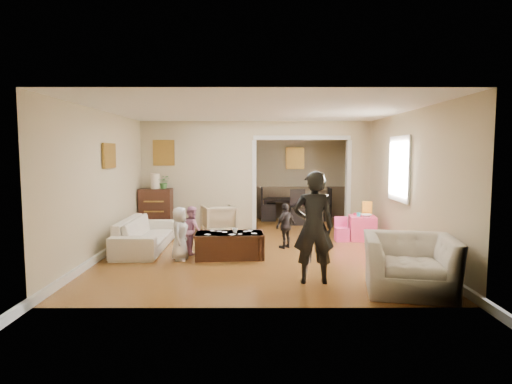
{
  "coord_description": "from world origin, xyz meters",
  "views": [
    {
      "loc": [
        -0.02,
        -8.4,
        1.86
      ],
      "look_at": [
        0.0,
        0.2,
        1.05
      ],
      "focal_mm": 29.6,
      "sensor_mm": 36.0,
      "label": 1
    }
  ],
  "objects_px": {
    "armchair_front": "(409,264)",
    "table_lamp": "(155,181)",
    "armchair_back": "(219,219)",
    "dining_table": "(296,210)",
    "child_kneel_b": "(192,230)",
    "child_toddler": "(286,226)",
    "coffee_table": "(229,245)",
    "coffee_cup": "(235,231)",
    "cyan_cup": "(358,215)",
    "adult_person": "(314,227)",
    "dresser": "(156,210)",
    "child_kneel_a": "(180,234)",
    "play_table": "(362,228)",
    "sofa": "(145,234)"
  },
  "relations": [
    {
      "from": "armchair_front",
      "to": "table_lamp",
      "type": "xyz_separation_m",
      "value": [
        -4.39,
        4.31,
        0.82
      ]
    },
    {
      "from": "child_kneel_a",
      "to": "armchair_front",
      "type": "bearing_deg",
      "value": -111.35
    },
    {
      "from": "dining_table",
      "to": "child_toddler",
      "type": "xyz_separation_m",
      "value": [
        -0.52,
        -3.37,
        0.14
      ]
    },
    {
      "from": "coffee_table",
      "to": "play_table",
      "type": "distance_m",
      "value": 3.13
    },
    {
      "from": "child_kneel_b",
      "to": "armchair_front",
      "type": "bearing_deg",
      "value": -148.34
    },
    {
      "from": "armchair_back",
      "to": "child_toddler",
      "type": "distance_m",
      "value": 2.07
    },
    {
      "from": "adult_person",
      "to": "armchair_back",
      "type": "bearing_deg",
      "value": -66.13
    },
    {
      "from": "armchair_front",
      "to": "cyan_cup",
      "type": "bearing_deg",
      "value": 99.18
    },
    {
      "from": "dining_table",
      "to": "adult_person",
      "type": "distance_m",
      "value": 5.6
    },
    {
      "from": "coffee_table",
      "to": "child_kneel_a",
      "type": "bearing_deg",
      "value": -169.99
    },
    {
      "from": "dresser",
      "to": "coffee_cup",
      "type": "bearing_deg",
      "value": -52.02
    },
    {
      "from": "sofa",
      "to": "child_toddler",
      "type": "bearing_deg",
      "value": -88.77
    },
    {
      "from": "armchair_back",
      "to": "adult_person",
      "type": "distance_m",
      "value": 4.08
    },
    {
      "from": "child_kneel_b",
      "to": "cyan_cup",
      "type": "bearing_deg",
      "value": -95.56
    },
    {
      "from": "armchair_back",
      "to": "child_kneel_b",
      "type": "distance_m",
      "value": 1.97
    },
    {
      "from": "cyan_cup",
      "to": "play_table",
      "type": "bearing_deg",
      "value": 26.57
    },
    {
      "from": "sofa",
      "to": "dining_table",
      "type": "height_order",
      "value": "same"
    },
    {
      "from": "armchair_back",
      "to": "table_lamp",
      "type": "height_order",
      "value": "table_lamp"
    },
    {
      "from": "sofa",
      "to": "cyan_cup",
      "type": "distance_m",
      "value": 4.38
    },
    {
      "from": "coffee_table",
      "to": "child_kneel_b",
      "type": "relative_size",
      "value": 1.35
    },
    {
      "from": "child_kneel_a",
      "to": "sofa",
      "type": "bearing_deg",
      "value": 50.66
    },
    {
      "from": "sofa",
      "to": "child_toddler",
      "type": "relative_size",
      "value": 2.33
    },
    {
      "from": "armchair_back",
      "to": "cyan_cup",
      "type": "bearing_deg",
      "value": 146.48
    },
    {
      "from": "play_table",
      "to": "child_toddler",
      "type": "height_order",
      "value": "child_toddler"
    },
    {
      "from": "dresser",
      "to": "sofa",
      "type": "bearing_deg",
      "value": -83.48
    },
    {
      "from": "dresser",
      "to": "child_toddler",
      "type": "xyz_separation_m",
      "value": [
        2.92,
        -1.72,
        -0.07
      ]
    },
    {
      "from": "armchair_front",
      "to": "coffee_cup",
      "type": "relative_size",
      "value": 11.87
    },
    {
      "from": "table_lamp",
      "to": "coffee_table",
      "type": "bearing_deg",
      "value": -52.9
    },
    {
      "from": "armchair_front",
      "to": "child_toddler",
      "type": "bearing_deg",
      "value": 130.84
    },
    {
      "from": "armchair_back",
      "to": "adult_person",
      "type": "xyz_separation_m",
      "value": [
        1.67,
        -3.69,
        0.47
      ]
    },
    {
      "from": "play_table",
      "to": "coffee_cup",
      "type": "bearing_deg",
      "value": -149.34
    },
    {
      "from": "child_kneel_b",
      "to": "adult_person",
      "type": "bearing_deg",
      "value": -156.21
    },
    {
      "from": "table_lamp",
      "to": "child_kneel_b",
      "type": "bearing_deg",
      "value": -61.69
    },
    {
      "from": "dining_table",
      "to": "sofa",
      "type": "bearing_deg",
      "value": -118.35
    },
    {
      "from": "armchair_back",
      "to": "child_toddler",
      "type": "xyz_separation_m",
      "value": [
        1.43,
        -1.49,
        0.11
      ]
    },
    {
      "from": "coffee_table",
      "to": "coffee_cup",
      "type": "height_order",
      "value": "coffee_cup"
    },
    {
      "from": "dresser",
      "to": "coffee_table",
      "type": "relative_size",
      "value": 0.86
    },
    {
      "from": "armchair_back",
      "to": "dresser",
      "type": "distance_m",
      "value": 1.52
    },
    {
      "from": "cyan_cup",
      "to": "child_kneel_a",
      "type": "xyz_separation_m",
      "value": [
        -3.49,
        -1.61,
        -0.09
      ]
    },
    {
      "from": "armchair_back",
      "to": "play_table",
      "type": "bearing_deg",
      "value": 147.79
    },
    {
      "from": "armchair_back",
      "to": "dining_table",
      "type": "bearing_deg",
      "value": -155.2
    },
    {
      "from": "child_kneel_b",
      "to": "dining_table",
      "type": "bearing_deg",
      "value": -55.49
    },
    {
      "from": "dining_table",
      "to": "child_kneel_b",
      "type": "relative_size",
      "value": 1.94
    },
    {
      "from": "table_lamp",
      "to": "play_table",
      "type": "bearing_deg",
      "value": -11.8
    },
    {
      "from": "armchair_front",
      "to": "cyan_cup",
      "type": "relative_size",
      "value": 14.42
    },
    {
      "from": "sofa",
      "to": "adult_person",
      "type": "distance_m",
      "value": 3.65
    },
    {
      "from": "adult_person",
      "to": "child_toddler",
      "type": "distance_m",
      "value": 2.24
    },
    {
      "from": "coffee_table",
      "to": "child_toddler",
      "type": "distance_m",
      "value": 1.31
    },
    {
      "from": "dining_table",
      "to": "play_table",
      "type": "bearing_deg",
      "value": -51.18
    },
    {
      "from": "cyan_cup",
      "to": "child_kneel_a",
      "type": "bearing_deg",
      "value": -155.18
    }
  ]
}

